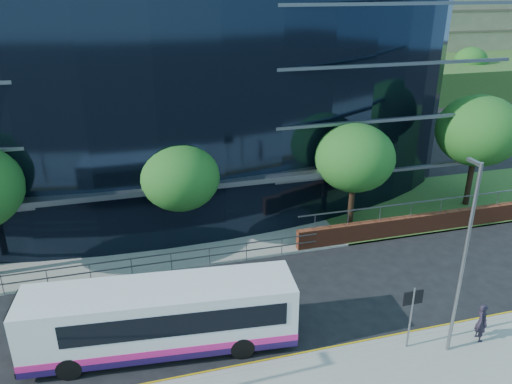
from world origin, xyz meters
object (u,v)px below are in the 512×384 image
object	(u,v)px
tree_dist_f	(471,61)
tree_far_c	(355,158)
tree_dist_e	(369,66)
street_sign	(412,305)
pedestrian	(481,322)
streetlight_east	(464,257)
tree_far_b	(180,177)
tree_far_d	(478,131)
city_bus	(164,317)

from	to	relation	value
tree_dist_f	tree_far_c	bearing A→B (deg)	-135.00
tree_dist_e	street_sign	bearing A→B (deg)	-115.12
pedestrian	streetlight_east	bearing A→B (deg)	103.09
tree_dist_e	streetlight_east	world-z (taller)	streetlight_east
tree_far_c	tree_dist_e	world-z (taller)	same
street_sign	tree_dist_f	distance (m)	56.25
tree_far_b	pedestrian	size ratio (longest dim) A/B	3.56
tree_far_b	tree_far_d	xyz separation A→B (m)	(19.00, 0.50, 0.98)
streetlight_east	pedestrian	distance (m)	3.81
tree_far_c	tree_dist_f	bearing A→B (deg)	45.00
tree_far_b	tree_dist_f	xyz separation A→B (m)	(43.00, 32.50, 0.00)
tree_dist_e	tree_dist_f	xyz separation A→B (m)	(16.00, 2.00, -0.33)
tree_dist_e	tree_dist_f	distance (m)	16.13
tree_far_d	tree_dist_f	bearing A→B (deg)	53.13
tree_far_d	tree_dist_e	distance (m)	31.06
tree_far_b	tree_far_c	size ratio (longest dim) A/B	0.93
tree_dist_e	streetlight_east	distance (m)	45.85
tree_far_b	tree_dist_f	world-z (taller)	same
tree_far_c	city_bus	size ratio (longest dim) A/B	0.60
street_sign	tree_far_c	size ratio (longest dim) A/B	0.43
tree_far_b	city_bus	xyz separation A→B (m)	(-1.94, -8.37, -2.67)
tree_far_c	tree_far_d	xyz separation A→B (m)	(9.00, 1.00, 0.65)
tree_far_d	tree_dist_f	size ratio (longest dim) A/B	1.23
street_sign	city_bus	size ratio (longest dim) A/B	0.26
tree_far_d	pedestrian	world-z (taller)	tree_far_d
tree_far_c	tree_far_d	distance (m)	9.08
tree_far_c	streetlight_east	world-z (taller)	streetlight_east
streetlight_east	tree_far_c	bearing A→B (deg)	84.89
tree_far_c	streetlight_east	bearing A→B (deg)	-95.11
city_bus	pedestrian	distance (m)	12.95
streetlight_east	street_sign	bearing A→B (deg)	158.64
tree_far_c	pedestrian	xyz separation A→B (m)	(0.62, -10.99, -3.54)
tree_far_c	tree_dist_e	bearing A→B (deg)	61.26
tree_far_d	streetlight_east	distance (m)	15.77
tree_far_c	tree_far_b	bearing A→B (deg)	177.14
tree_far_c	pedestrian	size ratio (longest dim) A/B	3.83
tree_far_c	city_bus	bearing A→B (deg)	-146.62
streetlight_east	pedestrian	xyz separation A→B (m)	(1.62, 0.18, -3.44)
tree_dist_f	city_bus	xyz separation A→B (m)	(-44.94, -40.87, -2.67)
streetlight_east	city_bus	world-z (taller)	streetlight_east
street_sign	tree_far_d	xyz separation A→B (m)	(11.50, 11.59, 3.04)
street_sign	pedestrian	size ratio (longest dim) A/B	1.65
street_sign	tree_dist_e	world-z (taller)	tree_dist_e
tree_dist_f	streetlight_east	world-z (taller)	streetlight_east
tree_far_d	tree_dist_f	distance (m)	40.01
tree_dist_e	city_bus	world-z (taller)	tree_dist_e
tree_far_d	streetlight_east	size ratio (longest dim) A/B	0.93
street_sign	city_bus	world-z (taller)	street_sign
tree_far_b	city_bus	distance (m)	9.00
tree_far_d	city_bus	distance (m)	23.03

